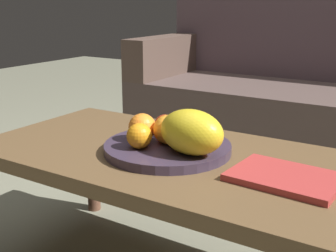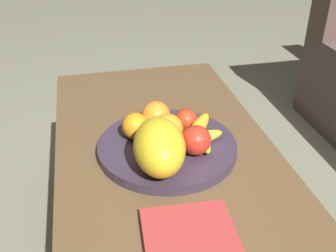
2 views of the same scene
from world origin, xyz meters
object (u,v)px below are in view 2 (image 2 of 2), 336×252
apple_left (196,140)px  orange_front (168,129)px  fruit_bowl (168,147)px  melon_large_front (159,147)px  apple_front (186,120)px  orange_right (135,126)px  banana_bunch (198,135)px  orange_left (156,116)px  coffee_table (167,164)px

apple_left → orange_front: bearing=-135.7°
fruit_bowl → melon_large_front: melon_large_front is taller
apple_front → orange_right: bearing=-87.6°
orange_front → apple_front: (-0.05, 0.06, -0.01)m
fruit_bowl → banana_bunch: (0.02, 0.07, 0.04)m
orange_front → orange_left: size_ratio=1.04×
orange_right → banana_bunch: orange_right is taller
orange_front → orange_left: (-0.08, -0.02, -0.00)m
orange_right → apple_front: size_ratio=1.11×
orange_left → apple_front: orange_left is taller
melon_large_front → orange_left: melon_large_front is taller
coffee_table → apple_left: (0.06, 0.06, 0.11)m
fruit_bowl → melon_large_front: 0.13m
melon_large_front → orange_right: melon_large_front is taller
coffee_table → orange_left: orange_left is taller
melon_large_front → orange_front: 0.11m
coffee_table → apple_left: 0.14m
orange_front → apple_left: orange_front is taller
orange_left → apple_front: size_ratio=1.25×
orange_front → apple_front: size_ratio=1.30×
melon_large_front → orange_front: size_ratio=2.20×
fruit_bowl → orange_right: orange_right is taller
melon_large_front → orange_front: bearing=156.8°
orange_left → orange_right: 0.07m
fruit_bowl → banana_bunch: banana_bunch is taller
melon_large_front → banana_bunch: bearing=124.2°
orange_front → orange_right: orange_front is taller
orange_front → coffee_table: bearing=-162.6°
fruit_bowl → apple_left: size_ratio=4.78×
fruit_bowl → banana_bunch: bearing=75.6°
apple_left → fruit_bowl: bearing=-136.1°
melon_large_front → orange_left: 0.18m
fruit_bowl → apple_front: 0.09m
apple_front → melon_large_front: bearing=-34.7°
coffee_table → banana_bunch: banana_bunch is taller
apple_left → banana_bunch: (-0.04, 0.02, -0.01)m
fruit_bowl → coffee_table: bearing=-158.7°
coffee_table → melon_large_front: size_ratio=6.02×
apple_front → fruit_bowl: bearing=-50.6°
orange_left → apple_front: 0.08m
fruit_bowl → orange_right: size_ratio=5.14×
orange_right → banana_bunch: bearing=67.6°
fruit_bowl → orange_left: bearing=-168.1°
apple_front → banana_bunch: apple_front is taller
melon_large_front → apple_front: 0.18m
orange_front → banana_bunch: orange_front is taller
orange_front → orange_left: orange_front is taller
coffee_table → orange_left: size_ratio=13.76×
coffee_table → apple_front: size_ratio=17.26×
fruit_bowl → apple_left: apple_left is taller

